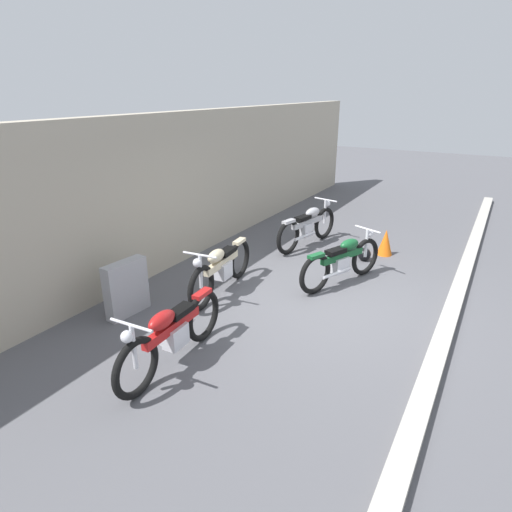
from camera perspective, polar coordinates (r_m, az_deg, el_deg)
The scene contains 10 objects.
ground_plane at distance 7.36m, azimuth 9.21°, elevation -5.85°, with size 40.00×40.00×0.00m, color #56565B.
building_wall at distance 8.54m, azimuth -11.85°, elevation 8.17°, with size 18.00×0.30×2.91m, color #B2A893.
curb_strip at distance 7.00m, azimuth 23.71°, elevation -8.47°, with size 18.00×0.24×0.12m, color #B7B2A8.
stone_marker at distance 6.99m, azimuth -16.65°, elevation -4.07°, with size 0.72×0.20×0.87m, color #9E9EA3.
helmet at distance 9.16m, azimuth 14.02°, elevation 0.22°, with size 0.27×0.27×0.27m, color black.
traffic_cone at distance 9.56m, azimuth 16.62°, elevation 1.73°, with size 0.32×0.32×0.55m, color orange.
motorcycle_green at distance 7.89m, azimuth 11.27°, elevation -0.59°, with size 1.93×0.94×0.92m.
motorcycle_red at distance 5.59m, azimuth -11.01°, elevation -10.00°, with size 2.09×0.58×0.93m.
motorcycle_silver at distance 9.71m, azimuth 6.82°, elevation 3.93°, with size 2.09×0.69×0.95m.
motorcycle_cream at distance 7.41m, azimuth -4.59°, elevation -1.57°, with size 2.10×0.59×0.94m.
Camera 1 is at (-6.19, -2.23, 3.31)m, focal length 30.49 mm.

